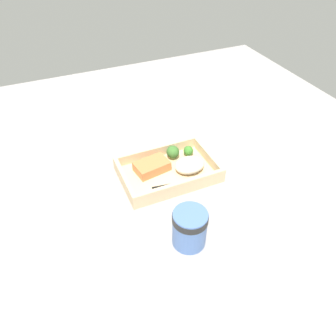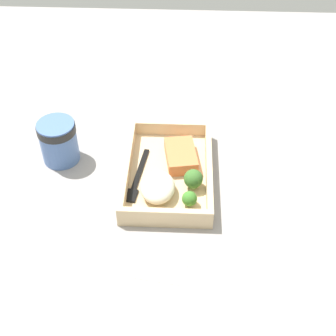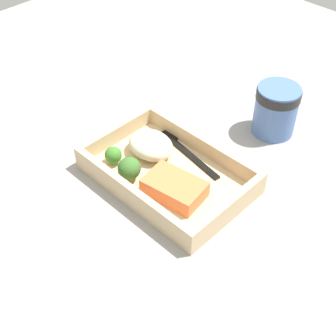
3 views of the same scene
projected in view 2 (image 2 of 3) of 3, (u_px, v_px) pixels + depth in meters
ground_plane at (168, 180)px, 100.48cm from camera, size 160.00×160.00×2.00cm
takeout_tray at (168, 175)px, 99.38cm from camera, size 27.58×18.33×1.20cm
tray_rim at (168, 168)px, 97.85cm from camera, size 27.58×18.33×3.21cm
salmon_fillet at (181, 156)px, 100.77cm from camera, size 10.52×7.68×2.91cm
mashed_potatoes at (158, 187)px, 93.30cm from camera, size 8.76×6.95×3.90cm
broccoli_floret_1 at (193, 179)px, 94.37cm from camera, size 3.91×3.91×4.39cm
broccoli_floret_2 at (189, 199)px, 91.20cm from camera, size 3.02×3.02×3.38cm
fork at (137, 178)px, 97.58cm from camera, size 15.87×3.94×0.44cm
paper_cup at (58, 140)px, 100.33cm from camera, size 8.24×8.24×9.72cm
receipt_slip at (156, 264)px, 83.73cm from camera, size 8.54×11.94×0.24cm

